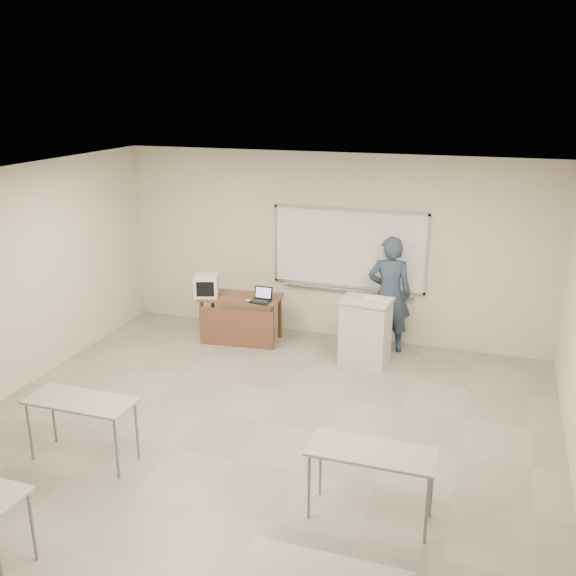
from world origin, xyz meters
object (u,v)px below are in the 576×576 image
(whiteboard, at_px, (349,250))
(laptop, at_px, (261,298))
(crt_monitor, at_px, (206,285))
(keyboard, at_px, (378,298))
(instructor_desk, at_px, (239,312))
(presenter, at_px, (389,294))
(mouse, at_px, (248,300))
(podium, at_px, (365,332))

(whiteboard, distance_m, laptop, 1.58)
(crt_monitor, relative_size, keyboard, 1.00)
(instructor_desk, distance_m, keyboard, 2.30)
(laptop, relative_size, keyboard, 0.71)
(instructor_desk, bearing_deg, presenter, 5.51)
(instructor_desk, bearing_deg, mouse, -30.37)
(crt_monitor, xyz_separation_m, mouse, (0.75, -0.08, -0.15))
(instructor_desk, relative_size, podium, 1.26)
(whiteboard, relative_size, crt_monitor, 5.97)
(crt_monitor, bearing_deg, mouse, -24.86)
(podium, bearing_deg, instructor_desk, -179.24)
(mouse, distance_m, presenter, 2.19)
(whiteboard, relative_size, presenter, 1.36)
(podium, distance_m, keyboard, 0.54)
(instructor_desk, height_order, mouse, mouse)
(laptop, bearing_deg, presenter, 16.17)
(instructor_desk, xyz_separation_m, podium, (2.09, -0.17, -0.01))
(keyboard, bearing_deg, presenter, 95.69)
(whiteboard, bearing_deg, crt_monitor, -159.68)
(podium, relative_size, laptop, 3.42)
(whiteboard, xyz_separation_m, presenter, (0.73, -0.31, -0.57))
(crt_monitor, bearing_deg, laptop, -19.28)
(laptop, height_order, keyboard, keyboard)
(whiteboard, distance_m, mouse, 1.79)
(crt_monitor, height_order, keyboard, crt_monitor)
(whiteboard, bearing_deg, presenter, -23.07)
(whiteboard, bearing_deg, podium, -62.04)
(laptop, relative_size, mouse, 3.28)
(crt_monitor, distance_m, laptop, 0.96)
(instructor_desk, relative_size, laptop, 4.32)
(whiteboard, height_order, laptop, whiteboard)
(mouse, height_order, presenter, presenter)
(laptop, bearing_deg, podium, -3.01)
(podium, relative_size, keyboard, 2.44)
(whiteboard, xyz_separation_m, instructor_desk, (-1.59, -0.78, -0.96))
(instructor_desk, distance_m, laptop, 0.49)
(instructor_desk, xyz_separation_m, mouse, (0.20, -0.09, 0.25))
(crt_monitor, bearing_deg, presenter, -9.56)
(podium, xyz_separation_m, mouse, (-1.89, 0.07, 0.26))
(mouse, bearing_deg, keyboard, 5.05)
(whiteboard, height_order, keyboard, whiteboard)
(podium, bearing_deg, crt_monitor, -177.97)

